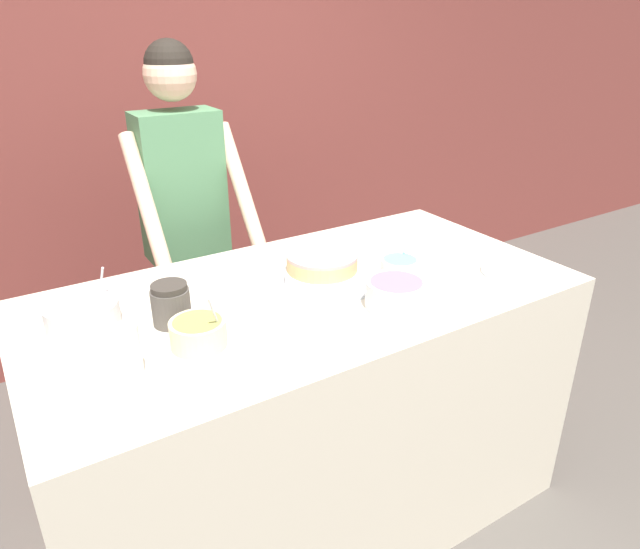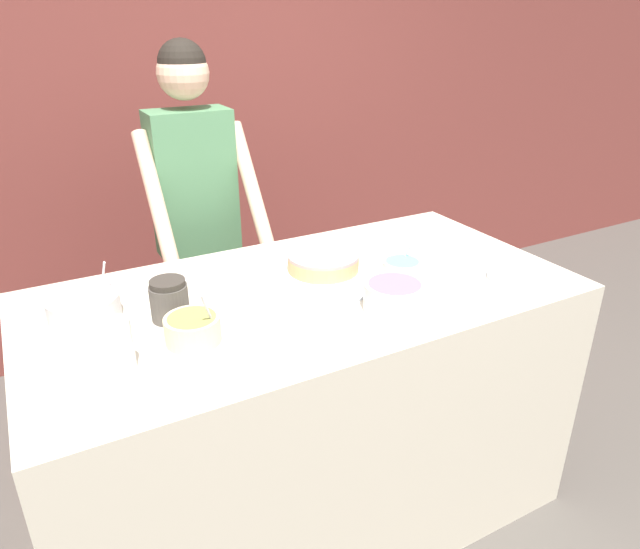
% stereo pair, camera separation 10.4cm
% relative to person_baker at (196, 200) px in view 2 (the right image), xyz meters
% --- Properties ---
extents(wall_back, '(10.00, 0.05, 2.60)m').
position_rel_person_baker_xyz_m(wall_back, '(0.11, 0.80, 0.24)').
color(wall_back, brown).
rests_on(wall_back, ground_plane).
extents(counter, '(1.79, 0.91, 0.96)m').
position_rel_person_baker_xyz_m(counter, '(0.11, -0.81, -0.59)').
color(counter, beige).
rests_on(counter, ground_plane).
extents(person_baker, '(0.46, 0.46, 1.71)m').
position_rel_person_baker_xyz_m(person_baker, '(0.00, 0.00, 0.00)').
color(person_baker, '#2D2D38').
rests_on(person_baker, ground_plane).
extents(cake, '(0.33, 0.33, 0.11)m').
position_rel_person_baker_xyz_m(cake, '(0.18, -0.80, -0.06)').
color(cake, silver).
rests_on(cake, counter).
extents(frosting_bowl_white, '(0.21, 0.21, 0.17)m').
position_rel_person_baker_xyz_m(frosting_bowl_white, '(-0.55, -0.66, -0.07)').
color(frosting_bowl_white, silver).
rests_on(frosting_bowl_white, counter).
extents(frosting_bowl_purple, '(0.19, 0.19, 0.09)m').
position_rel_person_baker_xyz_m(frosting_bowl_purple, '(0.29, -1.06, -0.06)').
color(frosting_bowl_purple, silver).
rests_on(frosting_bowl_purple, counter).
extents(frosting_bowl_olive, '(0.15, 0.15, 0.17)m').
position_rel_person_baker_xyz_m(frosting_bowl_olive, '(-0.31, -0.95, -0.07)').
color(frosting_bowl_olive, beige).
rests_on(frosting_bowl_olive, counter).
extents(frosting_bowl_blue, '(0.13, 0.13, 0.19)m').
position_rel_person_baker_xyz_m(frosting_bowl_blue, '(0.42, -0.91, -0.07)').
color(frosting_bowl_blue, white).
rests_on(frosting_bowl_blue, counter).
extents(drinking_glass, '(0.06, 0.06, 0.14)m').
position_rel_person_baker_xyz_m(drinking_glass, '(-0.51, -1.00, -0.04)').
color(drinking_glass, silver).
rests_on(drinking_glass, counter).
extents(ceramic_plate, '(0.27, 0.27, 0.01)m').
position_rel_person_baker_xyz_m(ceramic_plate, '(0.82, -1.10, -0.10)').
color(ceramic_plate, silver).
rests_on(ceramic_plate, counter).
extents(stoneware_jar, '(0.11, 0.11, 0.13)m').
position_rel_person_baker_xyz_m(stoneware_jar, '(-0.33, -0.79, -0.05)').
color(stoneware_jar, '#4C4742').
rests_on(stoneware_jar, counter).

